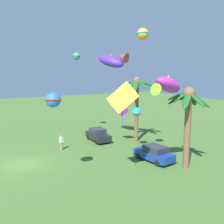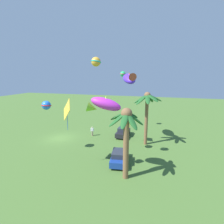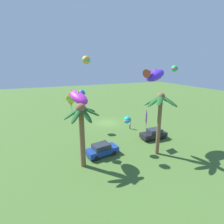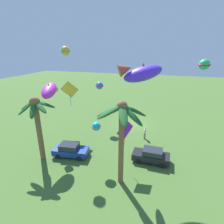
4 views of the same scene
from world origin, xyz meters
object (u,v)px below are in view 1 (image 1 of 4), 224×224
kite_ball_3 (76,56)px  kite_diamond_2 (120,109)px  parked_car_1 (154,153)px  kite_diamond_0 (123,98)px  kite_fish_1 (167,85)px  kite_ball_5 (143,34)px  kite_ball_4 (136,112)px  parked_car_0 (98,135)px  kite_ball_6 (53,100)px  palm_tree_0 (137,92)px  palm_tree_1 (188,110)px  kite_fish_7 (113,60)px  spectator_0 (61,143)px

kite_ball_3 → kite_diamond_2: bearing=22.1°
parked_car_1 → kite_diamond_0: 7.99m
kite_fish_1 → kite_ball_5: 4.56m
kite_fish_1 → kite_ball_3: (-15.18, -1.66, 2.96)m
kite_diamond_2 → kite_ball_4: kite_diamond_2 is taller
parked_car_0 → kite_ball_5: kite_ball_5 is taller
kite_ball_5 → kite_ball_6: bearing=-98.3°
palm_tree_0 → kite_ball_4: size_ratio=6.06×
palm_tree_1 → kite_fish_7: 11.13m
kite_ball_3 → kite_ball_4: (9.39, 2.79, -6.02)m
parked_car_0 → spectator_0: bearing=-75.6°
kite_diamond_0 → parked_car_0: bearing=162.7°
kite_diamond_0 → kite_ball_5: (-1.48, 2.77, 4.88)m
kite_fish_7 → kite_ball_3: bearing=-157.2°
kite_ball_4 → kite_ball_5: (4.27, -2.49, 7.14)m
kite_ball_5 → kite_diamond_0: bearing=-61.8°
kite_diamond_0 → kite_ball_4: size_ratio=2.67×
palm_tree_0 → kite_ball_4: (3.11, -2.21, -1.71)m
kite_diamond_2 → parked_car_0: bearing=-149.0°
palm_tree_0 → kite_ball_4: bearing=-35.3°
parked_car_1 → palm_tree_0: bearing=159.4°
palm_tree_0 → spectator_0: bearing=-97.3°
kite_ball_3 → kite_fish_1: bearing=6.2°
palm_tree_1 → kite_ball_6: (-2.80, -10.78, 1.17)m
palm_tree_1 → kite_ball_4: bearing=-169.5°
kite_ball_6 → kite_ball_5: bearing=81.7°
kite_fish_1 → kite_ball_4: (-5.80, 1.13, -3.07)m
palm_tree_1 → kite_diamond_0: kite_diamond_0 is taller
spectator_0 → kite_diamond_0: 11.59m
kite_fish_1 → kite_ball_3: 15.56m
parked_car_0 → kite_fish_7: (1.48, 1.19, 8.84)m
palm_tree_1 → kite_fish_7: kite_fish_7 is taller
kite_fish_1 → kite_ball_4: 6.65m
parked_car_1 → kite_ball_3: 16.07m
palm_tree_0 → kite_ball_3: kite_ball_3 is taller
kite_ball_5 → parked_car_1: bearing=112.5°
parked_car_1 → kite_ball_5: (0.94, -2.27, 10.60)m
parked_car_0 → parked_car_1: (8.88, 1.52, 0.00)m
spectator_0 → parked_car_0: bearing=104.4°
kite_diamond_0 → kite_fish_7: kite_fish_7 is taller
spectator_0 → kite_ball_6: 9.74m
parked_car_1 → spectator_0: bearing=-139.3°
parked_car_0 → kite_ball_5: bearing=-4.3°
palm_tree_1 → kite_diamond_0: 6.51m
palm_tree_0 → spectator_0: 10.37m
palm_tree_0 → palm_tree_1: palm_tree_0 is taller
kite_diamond_0 → kite_ball_6: (-2.53, -4.41, -0.13)m
kite_ball_4 → kite_fish_7: kite_fish_7 is taller
parked_car_1 → palm_tree_1: bearing=26.4°
parked_car_0 → kite_ball_3: (-3.84, -1.05, 9.48)m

